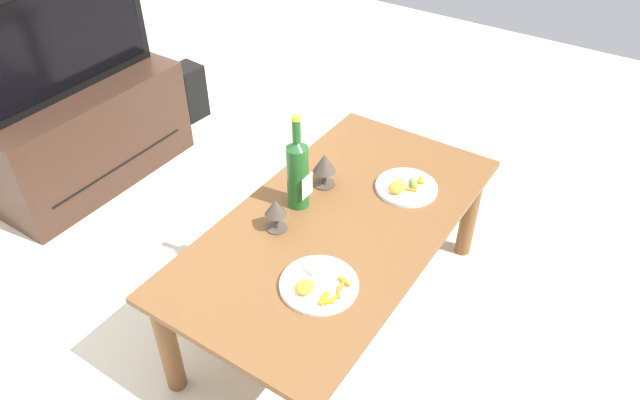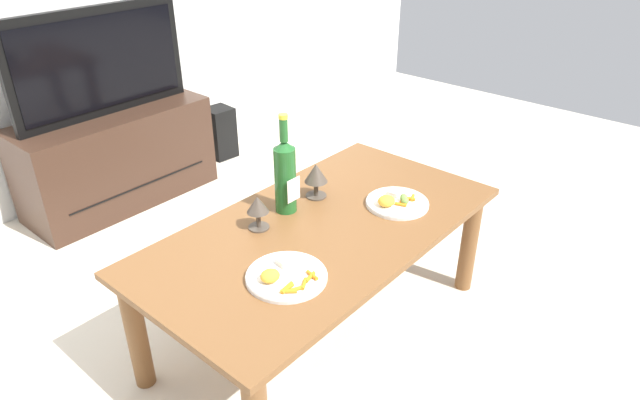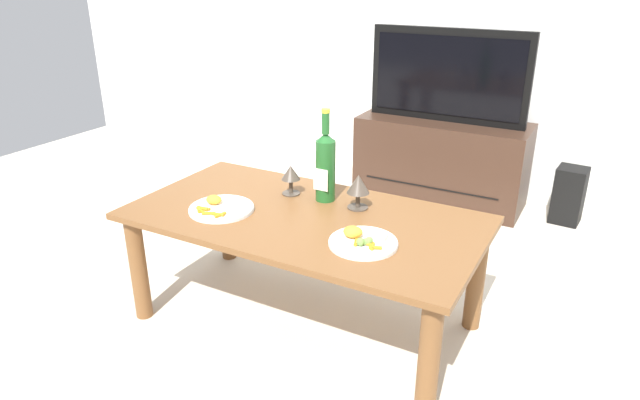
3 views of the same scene
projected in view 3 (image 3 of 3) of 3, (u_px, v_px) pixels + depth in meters
The scene contains 10 objects.
ground_plane at pixel (305, 320), 2.36m from camera, with size 6.40×6.40×0.00m, color beige.
dining_table at pixel (304, 233), 2.20m from camera, with size 1.38×0.72×0.49m.
tv_stand at pixel (441, 161), 3.48m from camera, with size 1.02×0.41×0.52m.
tv_screen at pixel (448, 76), 3.28m from camera, with size 0.95×0.05×0.54m.
floor_speaker at pixel (569, 195), 3.21m from camera, with size 0.16×0.16×0.33m, color black.
wine_bottle at pixel (325, 165), 2.26m from camera, with size 0.08×0.08×0.38m.
goblet_left at pixel (291, 175), 2.34m from camera, with size 0.08×0.08×0.13m.
goblet_right at pixel (358, 186), 2.20m from camera, with size 0.09×0.09×0.14m.
dinner_plate_left at pixel (221, 208), 2.21m from camera, with size 0.26×0.26×0.05m.
dinner_plate_right at pixel (363, 241), 1.94m from camera, with size 0.24×0.24×0.05m.
Camera 3 is at (1.00, -1.71, 1.38)m, focal length 31.39 mm.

